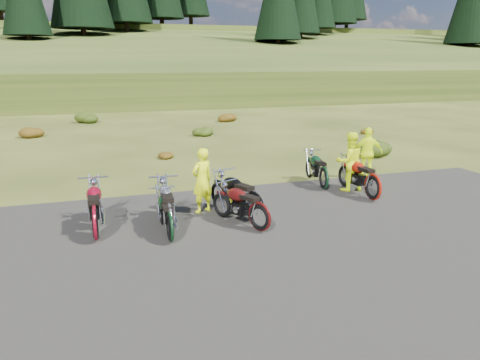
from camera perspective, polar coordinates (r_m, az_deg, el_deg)
name	(u,v)px	position (r m, az deg, el deg)	size (l,w,h in m)	color
ground	(243,234)	(11.17, 0.33, -6.62)	(300.00, 300.00, 0.00)	#333D14
gravel_pad	(274,269)	(9.45, 4.21, -10.78)	(20.00, 12.00, 0.04)	black
hill_slope	(114,93)	(60.11, -15.07, 10.24)	(300.00, 46.00, 3.00)	#2A3F15
hill_plateau	(99,76)	(120.00, -16.79, 12.06)	(300.00, 90.00, 9.17)	#2A3F15
shrub_2	(31,131)	(26.90, -24.17, 5.50)	(1.30, 1.30, 0.77)	#5D280B
shrub_3	(88,116)	(31.99, -18.07, 7.45)	(1.56, 1.56, 0.92)	#21380E
shrub_4	(164,153)	(19.67, -9.25, 3.22)	(0.77, 0.77, 0.45)	#5D280B
shrub_5	(202,130)	(25.34, -4.64, 6.06)	(1.03, 1.03, 0.61)	#21380E
shrub_6	(226,116)	(31.14, -1.70, 7.84)	(1.30, 1.30, 0.77)	#5D280B
shrub_7	(375,145)	(20.86, 16.09, 4.14)	(1.56, 1.56, 0.92)	#21380E
shrub_8	(365,130)	(26.85, 14.95, 5.93)	(0.77, 0.77, 0.45)	#5D280B
motorcycle_1	(97,241)	(11.26, -17.08, -7.11)	(2.30, 0.77, 1.20)	maroon
motorcycle_2	(171,243)	(10.79, -8.45, -7.56)	(1.95, 0.65, 1.02)	black
motorcycle_3	(170,238)	(11.07, -8.47, -6.99)	(2.26, 0.75, 1.18)	#A2A2A7
motorcycle_4	(259,232)	(11.31, 2.39, -6.36)	(2.04, 0.68, 1.07)	#420B0B
motorcycle_5	(254,222)	(11.97, 1.67, -5.15)	(2.21, 0.74, 1.16)	black
motorcycle_6	(372,201)	(14.24, 15.79, -2.47)	(2.23, 0.74, 1.17)	#9B180B
motorcycle_7	(323,190)	(15.08, 10.11, -1.19)	(2.06, 0.69, 1.08)	black
person_middle	(202,182)	(12.46, -4.64, -0.19)	(0.64, 0.42, 1.74)	#DEF60C
person_right_a	(349,162)	(14.90, 13.19, 2.11)	(0.89, 0.70, 1.84)	#DEF60C
person_right_b	(368,154)	(16.67, 15.30, 3.12)	(1.02, 0.43, 1.75)	#DEF60C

